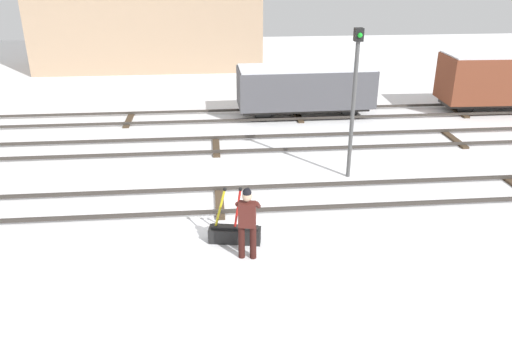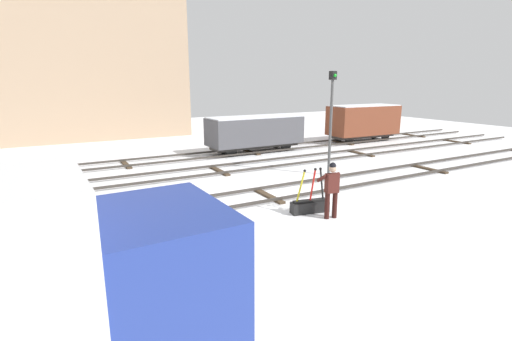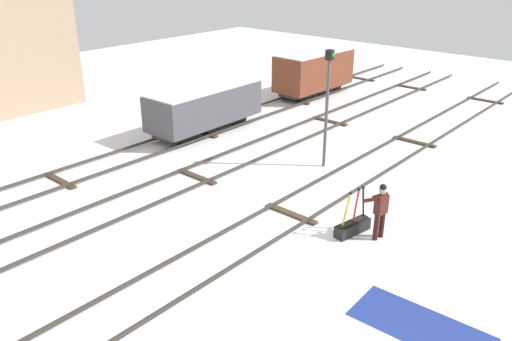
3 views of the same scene
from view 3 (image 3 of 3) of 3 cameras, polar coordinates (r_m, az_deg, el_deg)
ground_plane at (r=16.49m, az=3.89°, el=-4.93°), size 60.00×60.00×0.00m
track_main_line at (r=16.43m, az=3.90°, el=-4.60°), size 44.00×1.94×0.18m
track_siding_near at (r=19.14m, az=-6.62°, el=-0.48°), size 44.00×1.94×0.18m
track_siding_far at (r=21.67m, az=-12.86°, el=1.98°), size 44.00×1.94×0.18m
switch_lever_frame at (r=15.62m, az=10.65°, el=-6.02°), size 1.28×0.58×1.45m
rail_worker at (r=15.18m, az=13.58°, el=-4.04°), size 0.62×0.70×1.74m
signal_post at (r=19.36m, az=7.90°, el=7.88°), size 0.24×0.32×4.49m
freight_car_back_track at (r=23.59m, az=-5.68°, el=7.10°), size 5.61×2.12×2.10m
freight_car_near_switch at (r=29.79m, az=6.43°, el=10.90°), size 5.02×2.17×2.48m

